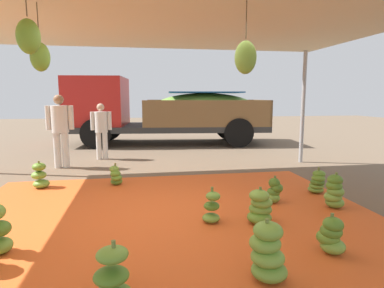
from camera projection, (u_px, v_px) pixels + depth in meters
name	position (u px, v px, depth m)	size (l,w,h in m)	color
ground_plane	(157.00, 170.00, 7.64)	(40.00, 40.00, 0.00)	brown
tarp_orange	(169.00, 215.00, 4.71)	(6.02, 4.66, 0.01)	#E05B23
tent_canopy	(167.00, 10.00, 4.21)	(8.00, 7.00, 2.92)	#9EA0A5
banana_bunch_0	(331.00, 236.00, 3.53)	(0.36, 0.37, 0.45)	#75A83D
banana_bunch_1	(40.00, 176.00, 6.09)	(0.43, 0.42, 0.51)	#6B9E38
banana_bunch_2	(260.00, 207.00, 4.38)	(0.46, 0.47, 0.50)	#60932D
banana_bunch_3	(274.00, 191.00, 5.22)	(0.34, 0.30, 0.44)	#6B9E38
banana_bunch_4	(116.00, 176.00, 6.27)	(0.33, 0.34, 0.43)	#518428
banana_bunch_6	(268.00, 253.00, 3.01)	(0.43, 0.44, 0.59)	#6B9E38
banana_bunch_7	(112.00, 278.00, 2.67)	(0.45, 0.45, 0.54)	#518428
banana_bunch_8	(317.00, 182.00, 5.75)	(0.38, 0.37, 0.46)	#6B9E38
banana_bunch_10	(212.00, 208.00, 4.40)	(0.31, 0.35, 0.49)	#75A83D
banana_bunch_11	(334.00, 192.00, 4.96)	(0.37, 0.37, 0.56)	#6B9E38
cargo_truck_main	(162.00, 110.00, 11.86)	(7.27, 3.14, 2.40)	#2D2D2D
worker_0	(101.00, 127.00, 8.85)	(0.56, 0.34, 1.53)	silver
worker_1	(60.00, 126.00, 7.74)	(0.64, 0.39, 1.76)	silver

